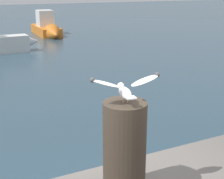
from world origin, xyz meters
name	(u,v)px	position (x,y,z in m)	size (l,w,h in m)	color
mooring_post	(124,149)	(-0.03, -0.54, 1.78)	(0.39, 0.39, 0.90)	#382D23
seagull	(125,88)	(-0.03, -0.53, 2.36)	(0.62, 0.39, 0.25)	tan
boat_orange	(48,28)	(5.13, 19.31, 0.48)	(1.50, 4.94, 1.89)	orange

